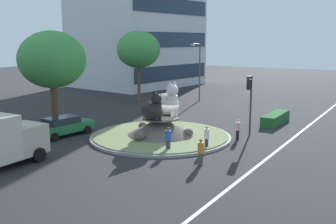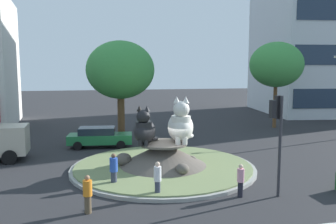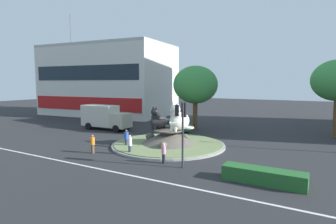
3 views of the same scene
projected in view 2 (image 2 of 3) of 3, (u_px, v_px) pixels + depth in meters
The scene contains 13 objects.
ground_plane at pixel (163, 169), 20.91m from camera, with size 160.00×160.00×0.00m, color #28282B.
roundabout_island at pixel (163, 160), 20.85m from camera, with size 10.80×10.80×1.58m.
cat_statue_black at pixel (144, 130), 20.34m from camera, with size 1.88×2.31×2.27m.
cat_statue_white at pixel (181, 125), 20.88m from camera, with size 2.20×2.87×2.74m.
traffic_light_mast at pixel (278, 123), 16.08m from camera, with size 0.71×0.58×4.67m.
office_tower at pixel (333, 20), 47.31m from camera, with size 19.86×17.01×24.80m.
broadleaf_tree_behind_island at pixel (276, 65), 34.94m from camera, with size 5.23×5.23×8.51m.
second_tree_near_tower at pixel (120, 70), 29.40m from camera, with size 5.66×5.66×8.20m.
pedestrian_blue_shirt at pixel (114, 169), 17.65m from camera, with size 0.40×0.40×1.71m.
pedestrian_orange_shirt at pixel (88, 194), 14.41m from camera, with size 0.37×0.37×1.60m.
pedestrian_pink_shirt at pixel (241, 180), 16.26m from camera, with size 0.33×0.33×1.55m.
pedestrian_white_shirt at pixel (158, 179), 16.18m from camera, with size 0.34×0.34×1.68m.
sedan_on_far_lane at pixel (99, 137), 26.64m from camera, with size 4.88×2.35×1.52m.
Camera 2 is at (-3.96, -19.96, 5.88)m, focal length 37.91 mm.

